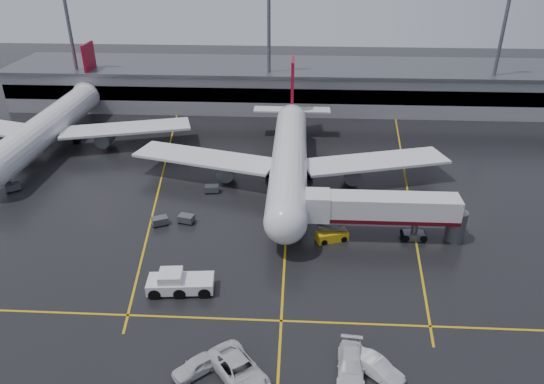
{
  "coord_description": "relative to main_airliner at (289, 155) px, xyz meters",
  "views": [
    {
      "loc": [
        1.18,
        -60.84,
        34.73
      ],
      "look_at": [
        -2.0,
        -2.0,
        4.0
      ],
      "focal_mm": 33.57,
      "sensor_mm": 36.0,
      "label": 1
    }
  ],
  "objects": [
    {
      "name": "baggage_cart_e",
      "position": [
        -40.84,
        -5.69,
        -3.58
      ],
      "size": [
        2.38,
        2.23,
        1.12
      ],
      "color": "#595B60",
      "rests_on": "ground"
    },
    {
      "name": "apron_line_stop",
      "position": [
        0.0,
        -31.7,
        -4.2
      ],
      "size": [
        60.0,
        0.25,
        0.02
      ],
      "primitive_type": "cube",
      "color": "gold",
      "rests_on": "ground"
    },
    {
      "name": "light_mast_left",
      "position": [
        -45.0,
        32.3,
        10.27
      ],
      "size": [
        3.0,
        1.2,
        25.45
      ],
      "color": "#595B60",
      "rests_on": "ground"
    },
    {
      "name": "light_mast_right",
      "position": [
        40.0,
        32.3,
        10.27
      ],
      "size": [
        3.0,
        1.2,
        25.45
      ],
      "color": "#595B60",
      "rests_on": "ground"
    },
    {
      "name": "baggage_cart_c",
      "position": [
        -11.25,
        -4.64,
        -3.58
      ],
      "size": [
        2.12,
        1.49,
        1.12
      ],
      "color": "#595B60",
      "rests_on": "ground"
    },
    {
      "name": "service_van_b",
      "position": [
        6.32,
        -37.91,
        -3.36
      ],
      "size": [
        2.93,
        6.05,
        1.7
      ],
      "primitive_type": "imported",
      "rotation": [
        0.0,
        0.0,
        -0.1
      ],
      "color": "silver",
      "rests_on": "ground"
    },
    {
      "name": "apron_line_left",
      "position": [
        -20.0,
        0.3,
        -4.2
      ],
      "size": [
        9.99,
        69.35,
        0.02
      ],
      "primitive_type": "cube",
      "rotation": [
        0.0,
        0.0,
        0.14
      ],
      "color": "gold",
      "rests_on": "ground"
    },
    {
      "name": "ground",
      "position": [
        0.0,
        -9.7,
        -4.21
      ],
      "size": [
        220.0,
        220.0,
        0.0
      ],
      "primitive_type": "plane",
      "color": "black",
      "rests_on": "ground"
    },
    {
      "name": "service_van_d",
      "position": [
        -7.14,
        -38.65,
        -3.44
      ],
      "size": [
        4.58,
        4.31,
        1.53
      ],
      "primitive_type": "imported",
      "rotation": [
        0.0,
        0.0,
        -0.86
      ],
      "color": "silver",
      "rests_on": "ground"
    },
    {
      "name": "pushback_tractor",
      "position": [
        -11.13,
        -27.52,
        -3.21
      ],
      "size": [
        7.24,
        3.57,
        2.51
      ],
      "color": "silver",
      "rests_on": "ground"
    },
    {
      "name": "belt_loader",
      "position": [
        5.76,
        -16.59,
        -3.6
      ],
      "size": [
        4.23,
        2.82,
        2.48
      ],
      "color": "gold",
      "rests_on": "ground"
    },
    {
      "name": "main_airliner",
      "position": [
        0.0,
        0.0,
        0.0
      ],
      "size": [
        48.8,
        45.6,
        14.1
      ],
      "color": "silver",
      "rests_on": "ground"
    },
    {
      "name": "baggage_cart_b",
      "position": [
        -16.6,
        -14.15,
        -3.58
      ],
      "size": [
        2.37,
        2.05,
        1.12
      ],
      "color": "#595B60",
      "rests_on": "ground"
    },
    {
      "name": "second_airliner",
      "position": [
        -42.0,
        12.0,
        0.0
      ],
      "size": [
        48.8,
        45.6,
        14.1
      ],
      "color": "silver",
      "rests_on": "ground"
    },
    {
      "name": "terminal",
      "position": [
        0.0,
        38.23,
        0.11
      ],
      "size": [
        122.0,
        19.0,
        8.6
      ],
      "color": "gray",
      "rests_on": "ground"
    },
    {
      "name": "apron_line_centre",
      "position": [
        0.0,
        -9.7,
        -4.2
      ],
      "size": [
        0.25,
        90.0,
        0.02
      ],
      "primitive_type": "cube",
      "color": "gold",
      "rests_on": "ground"
    },
    {
      "name": "baggage_cart_a",
      "position": [
        -13.26,
        -13.41,
        -3.58
      ],
      "size": [
        2.25,
        1.72,
        1.12
      ],
      "color": "#595B60",
      "rests_on": "ground"
    },
    {
      "name": "service_van_a",
      "position": [
        -3.31,
        -39.19,
        -3.25
      ],
      "size": [
        6.73,
        7.46,
        1.93
      ],
      "primitive_type": "imported",
      "rotation": [
        0.0,
        0.0,
        0.65
      ],
      "color": "silver",
      "rests_on": "ground"
    },
    {
      "name": "apron_line_right",
      "position": [
        18.0,
        0.3,
        -4.2
      ],
      "size": [
        7.57,
        69.64,
        0.02
      ],
      "primitive_type": "cube",
      "rotation": [
        0.0,
        0.0,
        -0.1
      ],
      "color": "gold",
      "rests_on": "ground"
    },
    {
      "name": "service_van_c",
      "position": [
        8.56,
        -38.05,
        -3.4
      ],
      "size": [
        4.78,
        4.54,
        1.61
      ],
      "primitive_type": "imported",
      "rotation": [
        0.0,
        0.0,
        0.84
      ],
      "color": "white",
      "rests_on": "ground"
    },
    {
      "name": "light_mast_mid",
      "position": [
        -5.0,
        32.3,
        10.27
      ],
      "size": [
        3.0,
        1.2,
        25.45
      ],
      "color": "#595B60",
      "rests_on": "ground"
    },
    {
      "name": "jet_bridge",
      "position": [
        11.87,
        -15.7,
        -0.28
      ],
      "size": [
        19.9,
        3.4,
        6.05
      ],
      "color": "silver",
      "rests_on": "ground"
    }
  ]
}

